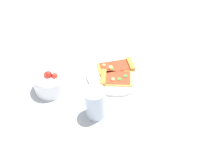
{
  "coord_description": "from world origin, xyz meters",
  "views": [
    {
      "loc": [
        0.43,
        0.4,
        0.62
      ],
      "look_at": [
        0.01,
        -0.02,
        0.03
      ],
      "focal_mm": 34.51,
      "sensor_mm": 36.0,
      "label": 1
    }
  ],
  "objects_px": {
    "pizza_slice_far": "(118,66)",
    "salad_bowl": "(51,81)",
    "plate": "(117,72)",
    "paper_napkin": "(170,53)",
    "pizza_slice_near": "(114,78)",
    "soda_glass": "(95,104)"
  },
  "relations": [
    {
      "from": "pizza_slice_far",
      "to": "salad_bowl",
      "type": "bearing_deg",
      "value": -22.35
    },
    {
      "from": "plate",
      "to": "soda_glass",
      "type": "xyz_separation_m",
      "value": [
        0.19,
        0.09,
        0.05
      ]
    },
    {
      "from": "plate",
      "to": "salad_bowl",
      "type": "distance_m",
      "value": 0.26
    },
    {
      "from": "soda_glass",
      "to": "pizza_slice_near",
      "type": "bearing_deg",
      "value": -156.54
    },
    {
      "from": "plate",
      "to": "soda_glass",
      "type": "relative_size",
      "value": 2.13
    },
    {
      "from": "plate",
      "to": "salad_bowl",
      "type": "xyz_separation_m",
      "value": [
        0.23,
        -0.12,
        0.03
      ]
    },
    {
      "from": "pizza_slice_far",
      "to": "soda_glass",
      "type": "bearing_deg",
      "value": 26.05
    },
    {
      "from": "plate",
      "to": "soda_glass",
      "type": "distance_m",
      "value": 0.21
    },
    {
      "from": "soda_glass",
      "to": "plate",
      "type": "bearing_deg",
      "value": -154.77
    },
    {
      "from": "plate",
      "to": "pizza_slice_near",
      "type": "xyz_separation_m",
      "value": [
        0.04,
        0.02,
        0.01
      ]
    },
    {
      "from": "paper_napkin",
      "to": "soda_glass",
      "type": "bearing_deg",
      "value": 1.91
    },
    {
      "from": "pizza_slice_far",
      "to": "paper_napkin",
      "type": "xyz_separation_m",
      "value": [
        -0.25,
        0.09,
        -0.02
      ]
    },
    {
      "from": "salad_bowl",
      "to": "pizza_slice_far",
      "type": "bearing_deg",
      "value": 157.65
    },
    {
      "from": "plate",
      "to": "paper_napkin",
      "type": "bearing_deg",
      "value": 164.47
    },
    {
      "from": "soda_glass",
      "to": "paper_napkin",
      "type": "distance_m",
      "value": 0.46
    },
    {
      "from": "plate",
      "to": "pizza_slice_near",
      "type": "distance_m",
      "value": 0.05
    },
    {
      "from": "salad_bowl",
      "to": "soda_glass",
      "type": "height_order",
      "value": "soda_glass"
    },
    {
      "from": "pizza_slice_far",
      "to": "salad_bowl",
      "type": "height_order",
      "value": "salad_bowl"
    },
    {
      "from": "pizza_slice_near",
      "to": "soda_glass",
      "type": "xyz_separation_m",
      "value": [
        0.15,
        0.06,
        0.03
      ]
    },
    {
      "from": "plate",
      "to": "soda_glass",
      "type": "bearing_deg",
      "value": 25.23
    },
    {
      "from": "plate",
      "to": "pizza_slice_far",
      "type": "relative_size",
      "value": 1.53
    },
    {
      "from": "salad_bowl",
      "to": "soda_glass",
      "type": "xyz_separation_m",
      "value": [
        -0.04,
        0.2,
        0.01
      ]
    }
  ]
}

